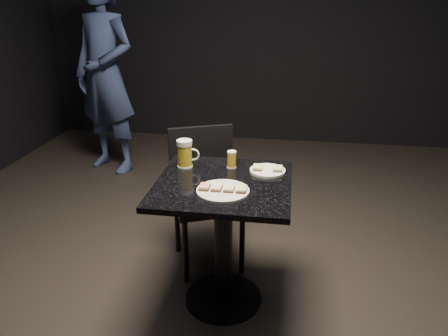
{
  "coord_description": "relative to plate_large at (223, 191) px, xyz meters",
  "views": [
    {
      "loc": [
        0.32,
        -2.04,
        1.67
      ],
      "look_at": [
        0.0,
        0.02,
        0.82
      ],
      "focal_mm": 35.0,
      "sensor_mm": 36.0,
      "label": 1
    }
  ],
  "objects": [
    {
      "name": "beer_mug",
      "position": [
        -0.26,
        0.3,
        0.07
      ],
      "size": [
        0.13,
        0.09,
        0.16
      ],
      "color": "silver",
      "rests_on": "table"
    },
    {
      "name": "canapes_on_plate_large",
      "position": [
        -0.0,
        0.0,
        0.02
      ],
      "size": [
        0.23,
        0.07,
        0.02
      ],
      "color": "#4C3521",
      "rests_on": "plate_large"
    },
    {
      "name": "table",
      "position": [
        -0.02,
        0.12,
        -0.25
      ],
      "size": [
        0.7,
        0.7,
        0.75
      ],
      "color": "black",
      "rests_on": "floor"
    },
    {
      "name": "canapes_on_plate_small",
      "position": [
        0.2,
        0.29,
        0.02
      ],
      "size": [
        0.16,
        0.07,
        0.02
      ],
      "color": "#4C3521",
      "rests_on": "plate_small"
    },
    {
      "name": "plate_small",
      "position": [
        0.2,
        0.29,
        0.0
      ],
      "size": [
        0.19,
        0.19,
        0.01
      ],
      "primitive_type": "cylinder",
      "color": "white",
      "rests_on": "table"
    },
    {
      "name": "floor",
      "position": [
        -0.02,
        0.12,
        -0.76
      ],
      "size": [
        6.0,
        6.0,
        0.0
      ],
      "primitive_type": "plane",
      "color": "black",
      "rests_on": "ground"
    },
    {
      "name": "patron",
      "position": [
        -1.42,
        1.98,
        0.17
      ],
      "size": [
        0.79,
        0.66,
        1.86
      ],
      "primitive_type": "imported",
      "rotation": [
        0.0,
        0.0,
        -0.38
      ],
      "color": "navy",
      "rests_on": "floor"
    },
    {
      "name": "beer_tumbler",
      "position": [
        -0.0,
        0.33,
        0.04
      ],
      "size": [
        0.05,
        0.05,
        0.1
      ],
      "color": "silver",
      "rests_on": "table"
    },
    {
      "name": "chair",
      "position": [
        -0.2,
        0.55,
        -0.26
      ],
      "size": [
        0.54,
        0.54,
        0.88
      ],
      "color": "black",
      "rests_on": "floor"
    },
    {
      "name": "plate_large",
      "position": [
        0.0,
        0.0,
        0.0
      ],
      "size": [
        0.26,
        0.26,
        0.01
      ],
      "primitive_type": "cylinder",
      "color": "silver",
      "rests_on": "table"
    }
  ]
}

